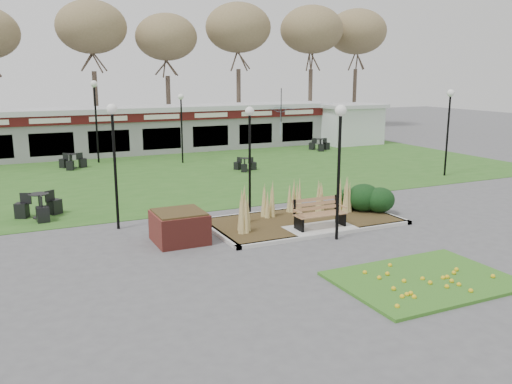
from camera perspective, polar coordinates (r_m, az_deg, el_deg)
name	(u,v)px	position (r m, az deg, el deg)	size (l,w,h in m)	color
ground	(322,232)	(17.39, 7.01, -4.24)	(100.00, 100.00, 0.00)	#515154
lawn	(197,171)	(27.99, -6.19, 2.17)	(34.00, 16.00, 0.02)	#2C5E1D
flower_bed	(424,279)	(13.92, 17.26, -8.73)	(4.20, 3.00, 0.16)	#2B6B1E
planting_bed	(333,208)	(19.06, 8.12, -1.65)	(6.75, 3.40, 1.27)	#392B16
park_bench	(319,213)	(17.44, 6.62, -2.18)	(1.70, 0.66, 0.93)	#A07548
brick_planter	(179,227)	(16.35, -8.06, -3.62)	(1.50, 1.50, 0.95)	maroon
food_pavilion	(155,129)	(35.34, -10.54, 6.56)	(24.60, 3.40, 2.90)	gray
service_hut	(349,123)	(39.30, 9.78, 7.13)	(4.40, 3.40, 2.83)	silver
tree_backdrop	(123,26)	(43.12, -13.80, 16.61)	(47.24, 5.24, 10.36)	#47382B
lamp_post_near_left	(113,139)	(17.65, -14.77, 5.44)	(0.33, 0.33, 4.03)	black
lamp_post_near_right	(250,136)	(19.09, -0.67, 5.88)	(0.32, 0.32, 3.82)	black
lamp_post_mid_left	(340,143)	(16.12, 8.80, 5.16)	(0.34, 0.34, 4.07)	black
lamp_post_mid_right	(181,113)	(30.44, -7.87, 8.25)	(0.32, 0.32, 3.84)	black
lamp_post_far_right	(449,113)	(27.90, 19.66, 7.80)	(0.35, 0.35, 4.20)	black
lamp_post_far_left	(95,103)	(31.46, -16.58, 8.94)	(0.38, 0.38, 4.56)	black
bistro_set_a	(72,164)	(30.24, -18.78, 2.86)	(1.39, 1.43, 0.77)	black
bistro_set_b	(40,210)	(20.29, -21.80, -1.74)	(1.62, 1.46, 0.86)	black
bistro_set_c	(245,166)	(28.05, -1.18, 2.73)	(1.07, 1.22, 0.65)	black
bistro_set_d	(320,146)	(35.73, 6.74, 4.80)	(1.29, 1.39, 0.74)	black
patio_umbrella	(281,121)	(36.41, 2.65, 7.47)	(2.41, 2.46, 2.87)	black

